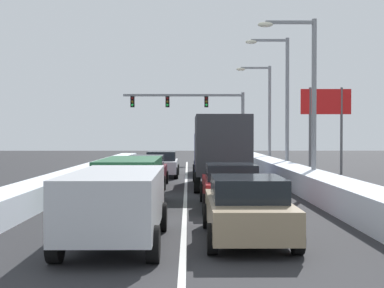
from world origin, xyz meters
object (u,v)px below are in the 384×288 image
Objects in this scene: suv_green_center_lane_second at (131,177)px; roadside_sign_right at (326,111)px; sedan_red_right_lane_second at (230,185)px; box_truck_right_lane_third at (220,147)px; sedan_white_center_lane_fourth at (162,164)px; sedan_maroon_center_lane_third at (146,171)px; suv_charcoal_right_lane_fourth at (211,158)px; street_lamp_right_mid at (281,94)px; street_lamp_right_near at (306,87)px; street_lamp_right_far at (265,106)px; suv_silver_center_lane_nearest at (116,200)px; sedan_tan_right_lane_nearest at (247,208)px; traffic_light_gantry at (200,109)px.

suv_green_center_lane_second is 18.70m from roadside_sign_right.
sedan_red_right_lane_second is 7.04m from box_truck_right_lane_third.
suv_green_center_lane_second reaches higher than sedan_white_center_lane_fourth.
suv_green_center_lane_second is 1.09× the size of sedan_white_center_lane_fourth.
sedan_maroon_center_lane_third and sedan_white_center_lane_fourth have the same top height.
street_lamp_right_mid is at bearing -26.40° from suv_charcoal_right_lane_fourth.
suv_charcoal_right_lane_fourth is 1.09× the size of sedan_maroon_center_lane_third.
street_lamp_right_mid is (0.35, 8.13, 0.34)m from street_lamp_right_near.
suv_green_center_lane_second is at bearing -109.93° from street_lamp_right_far.
box_truck_right_lane_third is 1.47× the size of suv_silver_center_lane_nearest.
sedan_red_right_lane_second is (0.05, 5.51, 0.00)m from sedan_tan_right_lane_nearest.
traffic_light_gantry reaches higher than suv_charcoal_right_lane_fourth.
suv_charcoal_right_lane_fourth is at bearing 77.43° from suv_green_center_lane_second.
sedan_tan_right_lane_nearest is 5.51m from sedan_red_right_lane_second.
sedan_red_right_lane_second and sedan_white_center_lane_fourth have the same top height.
suv_silver_center_lane_nearest is at bearing -94.55° from traffic_light_gantry.
suv_charcoal_right_lane_fourth is 8.29m from street_lamp_right_far.
street_lamp_right_mid is 8.13m from street_lamp_right_far.
traffic_light_gantry is at bearing 81.55° from sedan_maroon_center_lane_third.
suv_green_center_lane_second is (-3.45, 0.34, 0.25)m from sedan_red_right_lane_second.
traffic_light_gantry reaches higher than suv_silver_center_lane_nearest.
street_lamp_right_mid is (4.20, 13.79, 4.22)m from sedan_red_right_lane_second.
suv_green_center_lane_second is 0.89× the size of roadside_sign_right.
sedan_red_right_lane_second is at bearing -90.04° from suv_charcoal_right_lane_fourth.
sedan_maroon_center_lane_third is 0.54× the size of street_lamp_right_mid.
sedan_maroon_center_lane_third is 0.58× the size of street_lamp_right_far.
traffic_light_gantry is at bearing 100.69° from street_lamp_right_near.
suv_silver_center_lane_nearest is at bearing -104.93° from street_lamp_right_far.
street_lamp_right_mid reaches higher than roadside_sign_right.
traffic_light_gantry is (-0.38, 12.13, 3.71)m from suv_charcoal_right_lane_fourth.
sedan_white_center_lane_fourth is (0.44, 12.90, -0.25)m from suv_green_center_lane_second.
suv_charcoal_right_lane_fourth is (-0.05, 8.92, -0.88)m from box_truck_right_lane_third.
street_lamp_right_far is at bearing 75.07° from suv_silver_center_lane_nearest.
sedan_white_center_lane_fourth is at bearing 98.98° from sedan_tan_right_lane_nearest.
suv_silver_center_lane_nearest is 14.06m from street_lamp_right_near.
sedan_tan_right_lane_nearest is 0.92× the size of suv_green_center_lane_second.
sedan_maroon_center_lane_third is 0.42× the size of traffic_light_gantry.
street_lamp_right_mid reaches higher than suv_green_center_lane_second.
suv_silver_center_lane_nearest is 0.46× the size of traffic_light_gantry.
sedan_tan_right_lane_nearest is at bearing -99.15° from street_lamp_right_far.
suv_green_center_lane_second is 0.59× the size of street_lamp_right_mid.
street_lamp_right_near is 0.92× the size of street_lamp_right_mid.
suv_green_center_lane_second is at bearing -125.63° from roadside_sign_right.
street_lamp_right_mid reaches higher than street_lamp_right_far.
sedan_maroon_center_lane_third is at bearing 91.64° from suv_silver_center_lane_nearest.
street_lamp_right_mid is (4.57, -14.21, 0.26)m from traffic_light_gantry.
street_lamp_right_near is at bearing -79.31° from traffic_light_gantry.
suv_charcoal_right_lane_fourth is (0.01, 15.86, 0.25)m from sedan_red_right_lane_second.
street_lamp_right_near reaches higher than sedan_white_center_lane_fourth.
sedan_maroon_center_lane_third is at bearing -94.26° from sedan_white_center_lane_fourth.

